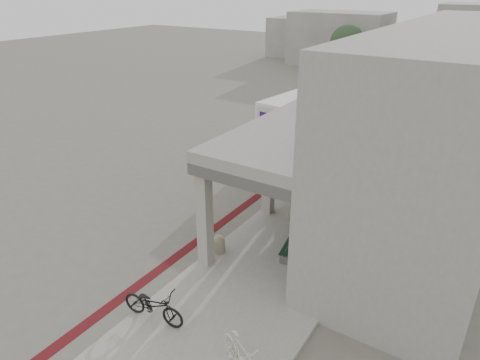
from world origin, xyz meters
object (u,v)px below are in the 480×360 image
Objects in this scene: fedex_truck at (308,119)px; utility_cabinet at (343,216)px; bench at (292,244)px; bicycle_black at (153,305)px; bicycle_cream at (242,357)px.

fedex_truck reaches higher than utility_cabinet.
utility_cabinet reaches higher than bench.
bench is at bearing -96.40° from utility_cabinet.
bicycle_black is (-2.50, -7.19, -0.02)m from utility_cabinet.
bicycle_cream is (2.90, -0.22, 0.03)m from bicycle_black.
fedex_truck is 4.19× the size of bicycle_cream.
bench is 1.79× the size of utility_cabinet.
utility_cabinet is at bearing -50.29° from fedex_truck.
bench is at bearing -61.28° from fedex_truck.
fedex_truck is at bearing 48.09° from bicycle_cream.
bicycle_cream is at bearing -100.72° from bicycle_black.
bicycle_cream is (0.40, -7.41, 0.01)m from utility_cabinet.
fedex_truck is 10.55m from bench.
fedex_truck is 3.97× the size of bench.
bicycle_cream is at bearing -64.03° from fedex_truck.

